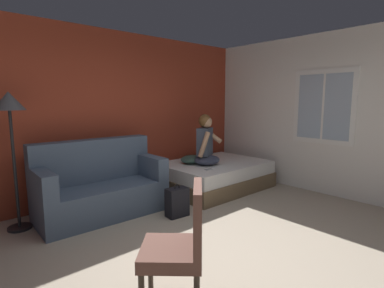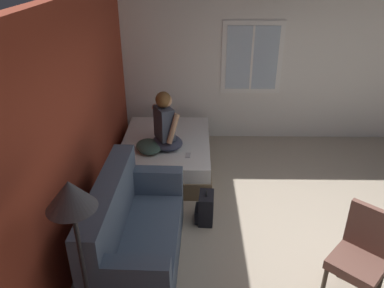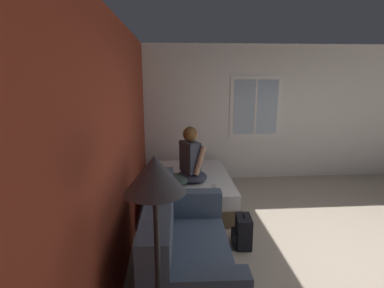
{
  "view_description": "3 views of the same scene",
  "coord_description": "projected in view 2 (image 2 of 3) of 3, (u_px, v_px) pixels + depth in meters",
  "views": [
    {
      "loc": [
        -2.01,
        -1.89,
        1.6
      ],
      "look_at": [
        1.33,
        1.85,
        0.86
      ],
      "focal_mm": 28.0,
      "sensor_mm": 36.0,
      "label": 1
    },
    {
      "loc": [
        -3.37,
        1.33,
        3.06
      ],
      "look_at": [
        1.15,
        1.4,
        0.77
      ],
      "focal_mm": 35.0,
      "sensor_mm": 36.0,
      "label": 2
    },
    {
      "loc": [
        -2.88,
        2.11,
        2.15
      ],
      "look_at": [
        1.12,
        1.81,
        1.2
      ],
      "focal_mm": 28.0,
      "sensor_mm": 36.0,
      "label": 3
    }
  ],
  "objects": [
    {
      "name": "backpack",
      "position": [
        205.0,
        208.0,
        4.73
      ],
      "size": [
        0.31,
        0.25,
        0.46
      ],
      "color": "black",
      "rests_on": "ground"
    },
    {
      "name": "wall_side_with_window",
      "position": [
        273.0,
        65.0,
        6.51
      ],
      "size": [
        0.19,
        6.64,
        2.7
      ],
      "color": "silver",
      "rests_on": "ground"
    },
    {
      "name": "ground_plane",
      "position": [
        310.0,
        247.0,
        4.38
      ],
      "size": [
        40.0,
        40.0,
        0.0
      ],
      "primitive_type": "plane",
      "color": "tan"
    },
    {
      "name": "couch",
      "position": [
        133.0,
        235.0,
        3.99
      ],
      "size": [
        1.72,
        0.87,
        1.04
      ],
      "color": "#47566B",
      "rests_on": "ground"
    },
    {
      "name": "floor_lamp",
      "position": [
        73.0,
        214.0,
        2.64
      ],
      "size": [
        0.36,
        0.36,
        1.7
      ],
      "color": "black",
      "rests_on": "ground"
    },
    {
      "name": "throw_pillow",
      "position": [
        149.0,
        147.0,
        5.48
      ],
      "size": [
        0.58,
        0.52,
        0.14
      ],
      "primitive_type": "ellipsoid",
      "rotation": [
        0.0,
        0.0,
        0.39
      ],
      "color": "#385147",
      "rests_on": "bed"
    },
    {
      "name": "cell_phone",
      "position": [
        188.0,
        155.0,
        5.38
      ],
      "size": [
        0.15,
        0.08,
        0.01
      ],
      "primitive_type": "cube",
      "rotation": [
        0.0,
        0.0,
        1.52
      ],
      "color": "#B7B7BC",
      "rests_on": "bed"
    },
    {
      "name": "person_seated",
      "position": [
        166.0,
        126.0,
        5.45
      ],
      "size": [
        0.67,
        0.63,
        0.88
      ],
      "color": "#383D51",
      "rests_on": "bed"
    },
    {
      "name": "wall_back_accent",
      "position": [
        62.0,
        143.0,
        3.8
      ],
      "size": [
        11.0,
        0.16,
        2.7
      ],
      "primitive_type": "cube",
      "color": "#993823",
      "rests_on": "ground"
    },
    {
      "name": "side_chair",
      "position": [
        362.0,
        253.0,
        3.55
      ],
      "size": [
        0.65,
        0.65,
        0.98
      ],
      "color": "#382D23",
      "rests_on": "ground"
    },
    {
      "name": "bed",
      "position": [
        167.0,
        154.0,
        5.94
      ],
      "size": [
        1.88,
        1.39,
        0.48
      ],
      "color": "brown",
      "rests_on": "ground"
    }
  ]
}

